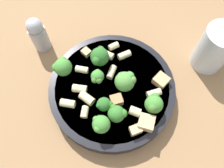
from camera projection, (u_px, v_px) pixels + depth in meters
ground_plane at (112, 93)px, 0.46m from camera, size 2.00×2.00×0.00m
pasta_bowl at (112, 89)px, 0.45m from camera, size 0.25×0.25×0.03m
broccoli_floret_0 at (125, 81)px, 0.41m from camera, size 0.04×0.04×0.04m
broccoli_floret_1 at (104, 104)px, 0.40m from camera, size 0.03×0.03×0.03m
broccoli_floret_2 at (97, 77)px, 0.42m from camera, size 0.03×0.03×0.04m
broccoli_floret_3 at (154, 104)px, 0.39m from camera, size 0.03×0.04×0.04m
broccoli_floret_4 at (62, 67)px, 0.43m from camera, size 0.04×0.04×0.04m
broccoli_floret_5 at (117, 114)px, 0.39m from camera, size 0.03×0.03×0.04m
broccoli_floret_6 at (99, 57)px, 0.43m from camera, size 0.04×0.04×0.05m
broccoli_floret_7 at (101, 124)px, 0.37m from camera, size 0.03×0.03×0.04m
rigatoni_0 at (154, 93)px, 0.42m from camera, size 0.03×0.02×0.01m
rigatoni_1 at (114, 46)px, 0.47m from camera, size 0.02×0.01×0.01m
rigatoni_2 at (135, 112)px, 0.40m from camera, size 0.03×0.03×0.02m
rigatoni_3 at (67, 101)px, 0.41m from camera, size 0.03×0.03×0.01m
rigatoni_4 at (82, 70)px, 0.44m from camera, size 0.03×0.03×0.01m
rigatoni_5 at (124, 55)px, 0.46m from camera, size 0.03×0.01×0.01m
rigatoni_6 at (80, 89)px, 0.42m from camera, size 0.03×0.03×0.02m
rigatoni_7 at (85, 112)px, 0.40m from camera, size 0.02×0.02×0.01m
rigatoni_8 at (87, 98)px, 0.41m from camera, size 0.03×0.03×0.02m
rigatoni_9 at (112, 72)px, 0.44m from camera, size 0.03×0.03×0.01m
rigatoni_10 at (108, 55)px, 0.46m from camera, size 0.03×0.03×0.01m
chicken_chunk_0 at (134, 131)px, 0.39m from camera, size 0.02×0.02×0.02m
chicken_chunk_1 at (86, 52)px, 0.46m from camera, size 0.02×0.02×0.01m
chicken_chunk_2 at (161, 80)px, 0.43m from camera, size 0.03×0.03×0.02m
chicken_chunk_3 at (116, 100)px, 0.41m from camera, size 0.03×0.02×0.02m
chicken_chunk_4 at (146, 123)px, 0.39m from camera, size 0.04×0.04×0.02m
drinking_glass at (213, 51)px, 0.46m from camera, size 0.07×0.07×0.10m
pepper_shaker at (38, 34)px, 0.47m from camera, size 0.04×0.04×0.09m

